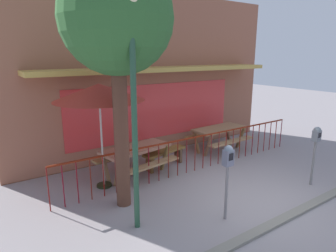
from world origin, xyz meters
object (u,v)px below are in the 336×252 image
patio_umbrella (99,93)px  parking_meter_far (316,140)px  patio_bench (165,155)px  street_lamp (133,83)px  parking_meter_near (228,163)px  street_tree (117,21)px  picnic_table_left (136,153)px  picnic_table_right (219,132)px

patio_umbrella → parking_meter_far: 5.14m
patio_bench → street_lamp: street_lamp is taller
parking_meter_near → street_tree: 3.29m
picnic_table_left → picnic_table_right: size_ratio=1.08×
picnic_table_left → picnic_table_right: (3.22, 0.30, 0.00)m
parking_meter_near → parking_meter_far: parking_meter_near is taller
picnic_table_right → street_tree: 5.36m
parking_meter_near → street_lamp: size_ratio=0.37×
patio_umbrella → street_tree: street_tree is taller
patio_bench → street_tree: bearing=-145.8°
picnic_table_left → parking_meter_near: parking_meter_near is taller
picnic_table_left → street_lamp: size_ratio=0.49×
parking_meter_far → street_tree: bearing=157.9°
picnic_table_left → street_lamp: street_lamp is taller
picnic_table_left → street_lamp: (-1.09, -2.07, 2.03)m
patio_umbrella → street_lamp: size_ratio=0.61×
patio_umbrella → patio_bench: size_ratio=1.72×
street_lamp → patio_umbrella: bearing=85.6°
patio_umbrella → parking_meter_far: bearing=-33.2°
picnic_table_left → patio_bench: (0.96, 0.11, -0.26)m
parking_meter_far → street_tree: street_tree is taller
patio_umbrella → street_tree: size_ratio=0.51×
picnic_table_left → patio_umbrella: (-0.94, -0.13, 1.65)m
patio_bench → street_tree: 4.03m
picnic_table_left → parking_meter_near: bearing=-81.1°
street_lamp → parking_meter_far: bearing=-10.5°
picnic_table_right → parking_meter_far: bearing=-89.3°
parking_meter_near → picnic_table_right: bearing=48.0°
street_tree → street_lamp: bearing=-100.4°
picnic_table_left → parking_meter_near: size_ratio=1.33×
parking_meter_far → parking_meter_near: bearing=178.3°
street_tree → street_lamp: street_tree is taller
parking_meter_far → picnic_table_right: bearing=90.7°
street_tree → picnic_table_right: bearing=19.5°
patio_umbrella → street_lamp: (-0.15, -1.94, 0.38)m
picnic_table_right → parking_meter_near: 4.19m
parking_meter_near → patio_umbrella: bearing=117.4°
patio_umbrella → street_tree: (0.02, -1.05, 1.41)m
patio_bench → parking_meter_far: size_ratio=0.99×
patio_umbrella → patio_bench: (1.90, 0.24, -1.91)m
patio_umbrella → parking_meter_far: (4.20, -2.74, -1.14)m
patio_bench → parking_meter_near: size_ratio=0.97×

